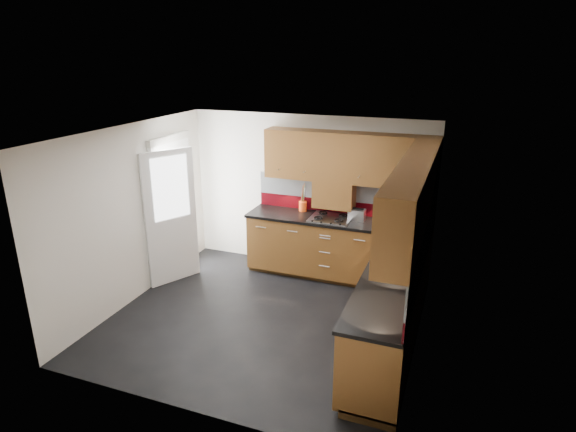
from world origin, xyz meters
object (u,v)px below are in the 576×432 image
at_px(gas_hob, 331,218).
at_px(toaster, 357,215).
at_px(utensil_pot, 303,205).
at_px(food_processor, 401,256).

bearing_deg(gas_hob, toaster, 13.57).
height_order(utensil_pot, food_processor, utensil_pot).
bearing_deg(food_processor, utensil_pot, 138.63).
bearing_deg(toaster, gas_hob, -166.43).
bearing_deg(toaster, utensil_pot, 171.61).
bearing_deg(gas_hob, food_processor, -46.99).
relative_size(gas_hob, food_processor, 2.24).
xyz_separation_m(utensil_pot, food_processor, (1.70, -1.50, 0.02)).
relative_size(utensil_pot, food_processor, 1.64).
xyz_separation_m(utensil_pot, toaster, (0.87, -0.13, -0.01)).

